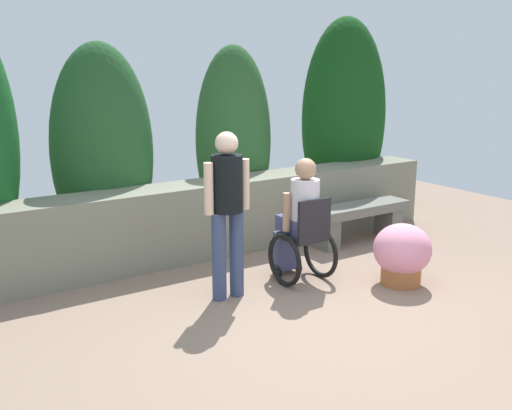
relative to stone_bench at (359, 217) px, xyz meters
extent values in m
plane|color=#89705F|center=(-1.86, -1.54, -0.33)|extent=(11.30, 11.30, 0.00)
cube|color=gray|center=(-1.86, 0.64, 0.11)|extent=(6.61, 0.56, 0.89)
ellipsoid|color=#214E25|center=(-2.90, 1.28, 0.93)|extent=(1.21, 0.85, 2.52)
ellipsoid|color=#275428|center=(-1.10, 1.29, 0.92)|extent=(1.08, 0.76, 2.51)
ellipsoid|color=#134316|center=(0.79, 1.24, 1.13)|extent=(1.40, 0.98, 2.93)
cube|color=slate|center=(-0.54, 0.00, -0.14)|extent=(0.20, 0.34, 0.38)
cube|color=slate|center=(0.54, 0.00, -0.14)|extent=(0.20, 0.34, 0.38)
cube|color=slate|center=(0.00, 0.00, 0.11)|extent=(1.45, 0.40, 0.12)
cube|color=black|center=(-1.49, -0.75, 0.17)|extent=(0.40, 0.40, 0.06)
cube|color=black|center=(-1.49, -0.93, 0.40)|extent=(0.40, 0.04, 0.40)
cube|color=black|center=(-1.49, -0.43, -0.23)|extent=(0.28, 0.12, 0.03)
torus|color=black|center=(-1.73, -0.75, -0.05)|extent=(0.05, 0.56, 0.56)
torus|color=black|center=(-1.25, -0.75, -0.05)|extent=(0.05, 0.56, 0.56)
cylinder|color=black|center=(-1.63, -0.50, -0.28)|extent=(0.03, 0.10, 0.10)
cylinder|color=black|center=(-1.35, -0.50, -0.28)|extent=(0.03, 0.10, 0.10)
cube|color=#424771|center=(-1.49, -0.65, 0.28)|extent=(0.30, 0.40, 0.16)
cube|color=#424771|center=(-1.49, -0.45, -0.07)|extent=(0.26, 0.14, 0.43)
cylinder|color=silver|center=(-1.49, -0.77, 0.53)|extent=(0.30, 0.30, 0.50)
cylinder|color=tan|center=(-1.68, -0.71, 0.45)|extent=(0.08, 0.08, 0.40)
cylinder|color=tan|center=(-1.30, -0.71, 0.45)|extent=(0.08, 0.08, 0.40)
sphere|color=tan|center=(-1.49, -0.77, 0.89)|extent=(0.22, 0.22, 0.22)
cylinder|color=#37456B|center=(-2.47, -0.69, 0.11)|extent=(0.14, 0.14, 0.88)
cylinder|color=#37456B|center=(-2.27, -0.69, 0.11)|extent=(0.14, 0.14, 0.88)
cylinder|color=black|center=(-2.37, -0.69, 0.82)|extent=(0.30, 0.30, 0.55)
cylinder|color=beige|center=(-2.57, -0.69, 0.80)|extent=(0.09, 0.09, 0.49)
cylinder|color=beige|center=(-2.17, -0.69, 0.80)|extent=(0.09, 0.09, 0.49)
sphere|color=beige|center=(-2.37, -0.69, 1.21)|extent=(0.22, 0.22, 0.22)
cylinder|color=#AB6335|center=(-0.66, -1.37, -0.22)|extent=(0.42, 0.42, 0.23)
ellipsoid|color=#41613B|center=(-0.66, -1.37, -0.03)|extent=(0.46, 0.46, 0.19)
ellipsoid|color=pink|center=(-0.66, -1.37, 0.05)|extent=(0.60, 0.60, 0.54)
camera|label=1|loc=(-5.16, -5.44, 1.95)|focal=41.39mm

